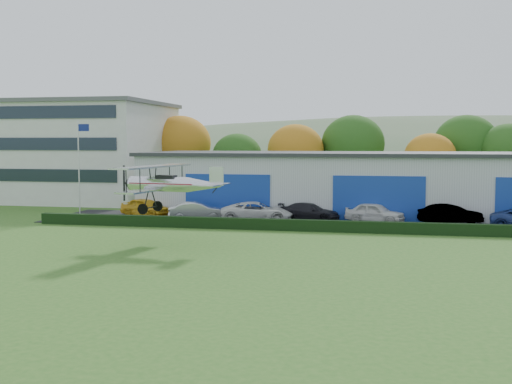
% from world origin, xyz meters
% --- Properties ---
extents(ground, '(300.00, 300.00, 0.00)m').
position_xyz_m(ground, '(0.00, 0.00, 0.00)').
color(ground, '#2D601E').
rests_on(ground, ground).
extents(apron, '(48.00, 9.00, 0.05)m').
position_xyz_m(apron, '(3.00, 21.00, 0.03)').
color(apron, black).
rests_on(apron, ground).
extents(hedge, '(46.00, 0.60, 0.80)m').
position_xyz_m(hedge, '(3.00, 16.20, 0.40)').
color(hedge, black).
rests_on(hedge, ground).
extents(hangar, '(40.60, 12.60, 5.30)m').
position_xyz_m(hangar, '(5.00, 27.98, 2.66)').
color(hangar, '#B2B7BC').
rests_on(hangar, ground).
extents(office_block, '(20.60, 15.60, 10.40)m').
position_xyz_m(office_block, '(-28.00, 35.00, 5.21)').
color(office_block, silver).
rests_on(office_block, ground).
extents(flagpole, '(1.05, 0.10, 8.00)m').
position_xyz_m(flagpole, '(-19.88, 22.00, 4.78)').
color(flagpole, silver).
rests_on(flagpole, ground).
extents(tree_belt, '(75.70, 13.22, 10.12)m').
position_xyz_m(tree_belt, '(0.85, 40.62, 5.61)').
color(tree_belt, '#3D2614').
rests_on(tree_belt, ground).
extents(distant_hills, '(430.00, 196.00, 56.00)m').
position_xyz_m(distant_hills, '(-4.38, 140.00, -13.05)').
color(distant_hills, '#4C6642').
rests_on(distant_hills, ground).
extents(car_0, '(4.82, 3.27, 1.52)m').
position_xyz_m(car_0, '(-13.86, 21.53, 0.81)').
color(car_0, gold).
rests_on(car_0, apron).
extents(car_1, '(4.67, 2.84, 1.45)m').
position_xyz_m(car_1, '(-8.94, 19.83, 0.78)').
color(car_1, silver).
rests_on(car_1, apron).
extents(car_2, '(5.85, 3.40, 1.53)m').
position_xyz_m(car_2, '(-4.19, 20.15, 0.82)').
color(car_2, silver).
rests_on(car_2, apron).
extents(car_3, '(5.02, 2.77, 1.38)m').
position_xyz_m(car_3, '(-0.29, 21.69, 0.74)').
color(car_3, black).
rests_on(car_3, apron).
extents(car_4, '(4.83, 3.11, 1.53)m').
position_xyz_m(car_4, '(4.76, 21.38, 0.81)').
color(car_4, silver).
rests_on(car_4, apron).
extents(car_5, '(4.88, 3.09, 1.52)m').
position_xyz_m(car_5, '(10.32, 21.69, 0.81)').
color(car_5, gray).
rests_on(car_5, apron).
extents(biplane, '(6.70, 7.68, 2.85)m').
position_xyz_m(biplane, '(-7.25, 8.50, 3.79)').
color(biplane, silver).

